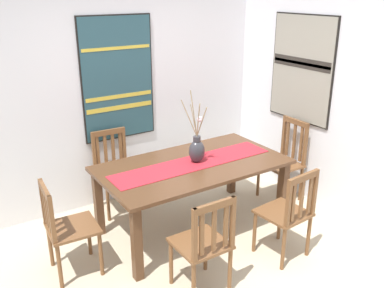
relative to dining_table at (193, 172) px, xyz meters
name	(u,v)px	position (x,y,z in m)	size (l,w,h in m)	color
ground_plane	(212,271)	(-0.26, -0.71, -0.67)	(6.40, 6.40, 0.03)	beige
wall_back	(119,87)	(-0.26, 1.15, 0.70)	(6.40, 0.12, 2.70)	silver
wall_side	(360,99)	(1.60, -0.71, 0.70)	(0.12, 6.40, 2.70)	silver
dining_table	(193,172)	(0.00, 0.00, 0.00)	(1.90, 1.04, 0.75)	#51331E
table_runner	(193,163)	(0.00, 0.00, 0.10)	(1.75, 0.36, 0.01)	#B7232D
centerpiece_vase	(197,149)	(0.05, 0.01, 0.24)	(0.23, 0.22, 0.75)	#333338
chair_0	(285,160)	(1.32, 0.00, -0.16)	(0.43, 0.43, 0.97)	brown
chair_1	(288,212)	(0.46, -0.91, -0.18)	(0.45, 0.45, 0.91)	brown
chair_2	(114,170)	(-0.50, 0.86, -0.17)	(0.44, 0.44, 0.93)	brown
chair_3	(204,243)	(-0.48, -0.89, -0.18)	(0.43, 0.43, 0.91)	brown
chair_4	(66,227)	(-1.34, -0.02, -0.18)	(0.45, 0.45, 0.89)	brown
painting_on_back_wall	(118,79)	(-0.30, 1.09, 0.81)	(0.86, 0.05, 1.39)	black
painting_on_side_wall	(302,69)	(1.54, 0.05, 0.90)	(0.05, 0.91, 1.22)	black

